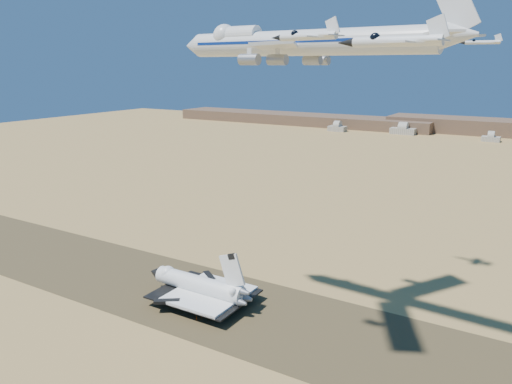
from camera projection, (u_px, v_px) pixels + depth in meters
The scene contains 12 objects.
ground at pixel (207, 301), 180.28m from camera, with size 1200.00×1200.00×0.00m, color #A27E48.
runway at pixel (207, 301), 180.28m from camera, with size 600.00×50.00×0.06m, color brown.
hangars at pixel (398, 131), 608.28m from camera, with size 200.50×29.50×30.00m.
shuttle at pixel (199, 286), 178.29m from camera, with size 43.93×26.80×21.71m.
carrier_747 at pixel (295, 43), 139.76m from camera, with size 88.66×68.73×22.12m.
crew_a at pixel (195, 312), 169.85m from camera, with size 0.65×0.43×1.78m, color #DB580C.
crew_b at pixel (202, 315), 167.85m from camera, with size 0.86×0.50×1.77m, color #DB580C.
crew_c at pixel (197, 319), 165.87m from camera, with size 0.92×0.47×1.56m, color #DB580C.
chase_jet_a at pixel (306, 36), 86.21m from camera, with size 14.56×8.24×3.66m.
chase_jet_b at pixel (394, 41), 68.28m from camera, with size 16.08×8.84×4.01m.
chase_jet_e at pixel (400, 37), 174.68m from camera, with size 16.12×8.83×4.02m.
chase_jet_f at pixel (482, 42), 168.23m from camera, with size 13.86×7.58×3.45m.
Camera 1 is at (100.16, -132.22, 82.76)m, focal length 35.00 mm.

